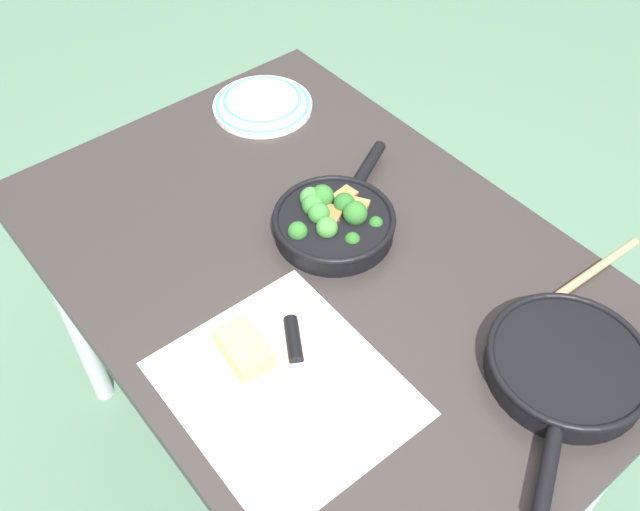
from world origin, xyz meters
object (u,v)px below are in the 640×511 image
skillet_broccoli (334,219)px  dinner_plate_stack (262,103)px  grater_knife (296,359)px  skillet_eggs (567,366)px  cheese_block (244,349)px  wooden_spoon (555,297)px

skillet_broccoli → dinner_plate_stack: bearing=45.9°
grater_knife → skillet_broccoli: bearing=159.6°
skillet_broccoli → skillet_eggs: 0.48m
cheese_block → grater_knife: bearing=-137.6°
skillet_broccoli → grater_knife: size_ratio=1.63×
wooden_spoon → cheese_block: cheese_block is taller
skillet_eggs → wooden_spoon: bearing=-165.8°
grater_knife → dinner_plate_stack: dinner_plate_stack is taller
skillet_broccoli → cheese_block: skillet_broccoli is taller
cheese_block → dinner_plate_stack: cheese_block is taller
skillet_eggs → cheese_block: (0.35, 0.37, -0.00)m
grater_knife → wooden_spoon: bearing=97.8°
skillet_broccoli → wooden_spoon: bearing=-90.2°
skillet_broccoli → grater_knife: skillet_broccoli is taller
wooden_spoon → grater_knife: (0.18, 0.42, 0.00)m
skillet_eggs → skillet_broccoli: bearing=-110.2°
skillet_eggs → cheese_block: 0.51m
cheese_block → dinner_plate_stack: size_ratio=0.46×
skillet_broccoli → cheese_block: (-0.13, 0.29, -0.01)m
skillet_broccoli → skillet_eggs: bearing=-107.7°
wooden_spoon → cheese_block: (0.24, 0.48, 0.01)m
skillet_eggs → wooden_spoon: (0.10, -0.11, -0.02)m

